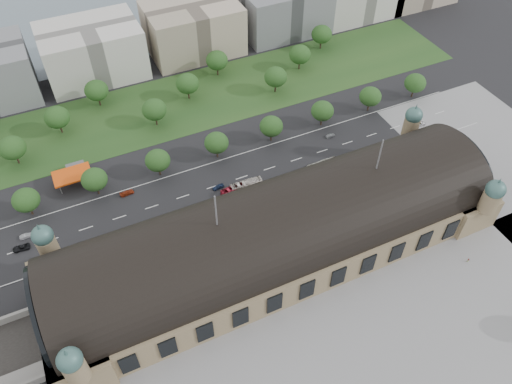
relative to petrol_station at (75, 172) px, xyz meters
name	(u,v)px	position (x,y,z in m)	size (l,w,h in m)	color
ground	(276,253)	(53.91, -65.28, -2.95)	(900.00, 900.00, 0.00)	black
station	(277,234)	(53.91, -65.28, 7.33)	(150.00, 48.40, 44.30)	#877354
plaza_south	(376,354)	(63.91, -109.28, -2.95)	(190.00, 48.00, 0.12)	gray
plaza_east	(508,164)	(156.91, -65.28, -2.95)	(56.00, 100.00, 0.12)	gray
road_slab	(183,197)	(33.91, -27.28, -2.95)	(260.00, 26.00, 0.10)	black
grass_belt	(153,111)	(38.91, 27.72, -2.95)	(300.00, 45.00, 0.10)	#21461C
petrol_station	(75,172)	(0.00, 0.00, 0.00)	(14.00, 13.00, 5.05)	#E94D0D
office_3	(93,51)	(23.91, 67.72, 9.05)	(45.00, 32.00, 24.00)	silver
office_4	(193,28)	(73.91, 67.72, 9.05)	(45.00, 32.00, 24.00)	#BEAB95
office_5	(283,8)	(123.91, 67.72, 9.05)	(45.00, 32.00, 24.00)	gray
tree_row_2	(26,200)	(-18.09, -12.28, 4.48)	(9.60, 9.60, 11.52)	#2D2116
tree_row_3	(94,180)	(5.91, -12.28, 4.48)	(9.60, 9.60, 11.52)	#2D2116
tree_row_4	(158,160)	(29.91, -12.28, 4.48)	(9.60, 9.60, 11.52)	#2D2116
tree_row_5	(216,143)	(53.91, -12.28, 4.48)	(9.60, 9.60, 11.52)	#2D2116
tree_row_6	(271,126)	(77.91, -12.28, 4.48)	(9.60, 9.60, 11.52)	#2D2116
tree_row_7	(322,111)	(101.91, -12.28, 4.48)	(9.60, 9.60, 11.52)	#2D2116
tree_row_8	(370,97)	(125.91, -12.28, 4.48)	(9.60, 9.60, 11.52)	#2D2116
tree_row_9	(415,83)	(149.91, -12.28, 4.48)	(9.60, 9.60, 11.52)	#2D2116
tree_belt_3	(12,148)	(-19.09, 17.72, 5.10)	(10.40, 10.40, 12.48)	#2D2116
tree_belt_4	(57,117)	(-0.09, 29.72, 5.10)	(10.40, 10.40, 12.48)	#2D2116
tree_belt_5	(96,90)	(18.91, 41.72, 5.10)	(10.40, 10.40, 12.48)	#2D2116
tree_belt_6	(154,110)	(37.91, 17.72, 5.10)	(10.40, 10.40, 12.48)	#2D2116
tree_belt_7	(187,84)	(56.91, 29.72, 5.10)	(10.40, 10.40, 12.48)	#2D2116
tree_belt_8	(217,60)	(75.91, 41.72, 5.10)	(10.40, 10.40, 12.48)	#2D2116
tree_belt_9	(276,77)	(94.91, 17.72, 5.10)	(10.40, 10.40, 12.48)	#2D2116
tree_belt_10	(300,54)	(113.91, 29.72, 5.10)	(10.40, 10.40, 12.48)	#2D2116
tree_belt_11	(322,34)	(132.91, 41.72, 5.10)	(10.40, 10.40, 12.48)	#2D2116
traffic_car_1	(26,236)	(-21.46, -22.49, -2.23)	(1.53, 4.39, 1.45)	#94949C
traffic_car_2	(21,248)	(-23.71, -27.13, -2.16)	(2.60, 5.65, 1.57)	black
traffic_car_3	(127,193)	(15.45, -17.18, -2.18)	(2.14, 5.27, 1.53)	maroon
traffic_car_4	(218,187)	(47.52, -28.70, -2.18)	(1.81, 4.50, 1.53)	#192646
traffic_car_5	(330,136)	(101.47, -20.97, -2.29)	(1.40, 4.02, 1.32)	#53575A
traffic_car_6	(418,124)	(139.81, -30.25, -2.17)	(2.58, 5.59, 1.55)	white
parked_car_0	(75,264)	(-8.47, -41.43, -2.22)	(1.54, 4.43, 1.46)	black
parked_car_1	(58,269)	(-14.04, -41.13, -2.15)	(2.65, 5.74, 1.59)	maroon
parked_car_2	(83,266)	(-6.24, -43.61, -2.16)	(2.21, 5.44, 1.58)	#16223F
parked_car_3	(148,246)	(15.34, -44.28, -2.31)	(1.52, 3.78, 1.29)	#55565C
parked_car_4	(156,243)	(18.29, -44.28, -2.30)	(1.37, 3.93, 1.30)	silver
parked_car_5	(136,249)	(11.53, -43.95, -2.29)	(2.18, 4.73, 1.31)	gray
parked_car_6	(204,226)	(35.91, -44.28, -2.14)	(2.27, 5.58, 1.62)	black
bus_west	(235,189)	(52.58, -33.28, -1.37)	(2.65, 11.31, 3.15)	#AF1C31
bus_mid	(246,185)	(57.28, -33.28, -1.18)	(2.97, 12.68, 3.53)	silver
bus_east	(322,166)	(88.55, -36.30, -1.14)	(3.04, 13.01, 3.62)	silver
pedestrian_0	(468,260)	(109.97, -95.28, -2.15)	(0.78, 0.45, 1.59)	gray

